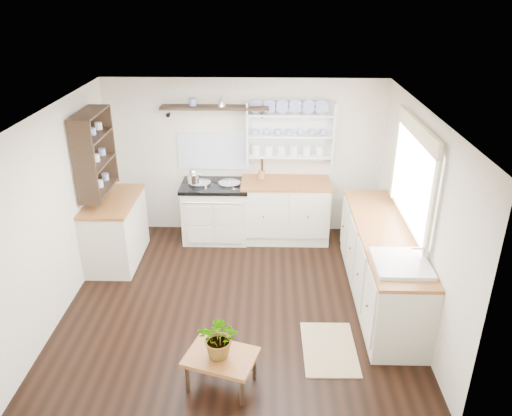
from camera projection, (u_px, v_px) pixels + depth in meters
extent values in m
cube|color=black|center=(238.00, 299.00, 6.04)|extent=(4.00, 3.80, 0.01)
cube|color=beige|center=(245.00, 158.00, 7.28)|extent=(4.00, 0.02, 2.30)
cube|color=beige|center=(417.00, 215.00, 5.51)|extent=(0.02, 3.80, 2.30)
cube|color=beige|center=(59.00, 211.00, 5.61)|extent=(0.02, 3.80, 2.30)
cube|color=white|center=(235.00, 111.00, 5.08)|extent=(4.00, 3.80, 0.01)
cube|color=white|center=(414.00, 181.00, 5.50)|extent=(0.04, 1.40, 1.00)
cube|color=white|center=(412.00, 181.00, 5.50)|extent=(0.02, 1.50, 1.10)
cube|color=beige|center=(418.00, 129.00, 5.26)|extent=(0.04, 1.55, 0.18)
cube|color=beige|center=(216.00, 213.00, 7.31)|extent=(0.92, 0.60, 0.81)
cube|color=black|center=(215.00, 186.00, 7.13)|extent=(0.96, 0.64, 0.05)
cylinder|color=silver|center=(200.00, 183.00, 7.11)|extent=(0.31, 0.31, 0.03)
cylinder|color=silver|center=(229.00, 183.00, 7.10)|extent=(0.31, 0.31, 0.03)
cylinder|color=silver|center=(213.00, 203.00, 6.87)|extent=(0.83, 0.02, 0.02)
cube|color=beige|center=(285.00, 211.00, 7.29)|extent=(1.25, 0.60, 0.88)
cube|color=brown|center=(286.00, 183.00, 7.11)|extent=(1.27, 0.63, 0.04)
cube|color=beige|center=(381.00, 265.00, 5.91)|extent=(0.60, 2.40, 0.88)
cube|color=brown|center=(385.00, 232.00, 5.72)|extent=(0.62, 2.43, 0.04)
cube|color=white|center=(400.00, 273.00, 5.07)|extent=(0.55, 0.60, 0.28)
cylinder|color=silver|center=(422.00, 256.00, 4.99)|extent=(0.02, 0.02, 0.22)
cube|color=beige|center=(116.00, 231.00, 6.71)|extent=(0.60, 1.10, 0.88)
cube|color=brown|center=(112.00, 201.00, 6.53)|extent=(0.62, 1.13, 0.04)
cube|color=white|center=(290.00, 132.00, 7.08)|extent=(1.20, 0.03, 0.90)
cube|color=white|center=(290.00, 134.00, 7.00)|extent=(1.20, 0.22, 0.02)
cylinder|color=navy|center=(291.00, 114.00, 6.90)|extent=(0.20, 0.02, 0.20)
cube|color=black|center=(215.00, 107.00, 6.85)|extent=(1.50, 0.24, 0.04)
cone|color=black|center=(169.00, 114.00, 6.98)|extent=(0.06, 0.20, 0.06)
cone|color=black|center=(262.00, 114.00, 6.95)|extent=(0.06, 0.20, 0.06)
cube|color=black|center=(94.00, 152.00, 6.25)|extent=(0.28, 0.80, 1.05)
cylinder|color=#9A6638|center=(261.00, 175.00, 7.15)|extent=(0.11, 0.11, 0.12)
cube|color=brown|center=(221.00, 357.00, 4.63)|extent=(0.74, 0.62, 0.04)
cylinder|color=black|center=(187.00, 378.00, 4.63)|extent=(0.04, 0.04, 0.31)
cylinder|color=black|center=(203.00, 353.00, 4.94)|extent=(0.04, 0.04, 0.31)
cylinder|color=black|center=(242.00, 392.00, 4.47)|extent=(0.04, 0.04, 0.31)
cylinder|color=black|center=(254.00, 365.00, 4.78)|extent=(0.04, 0.04, 0.31)
imported|color=#3F7233|center=(220.00, 337.00, 4.54)|extent=(0.43, 0.39, 0.42)
cube|color=#9C825A|center=(329.00, 349.00, 5.21)|extent=(0.56, 0.86, 0.02)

